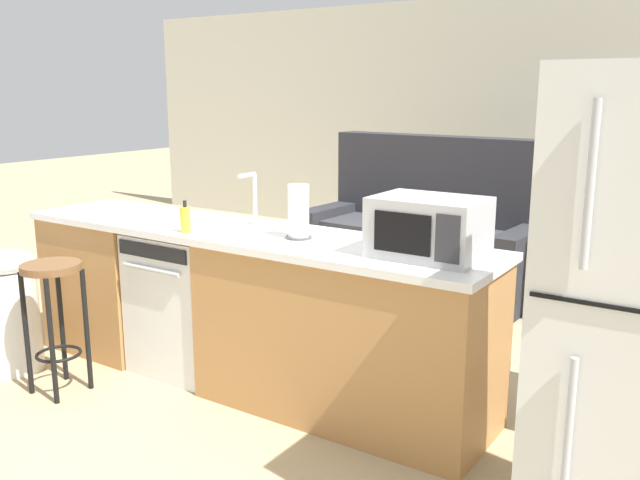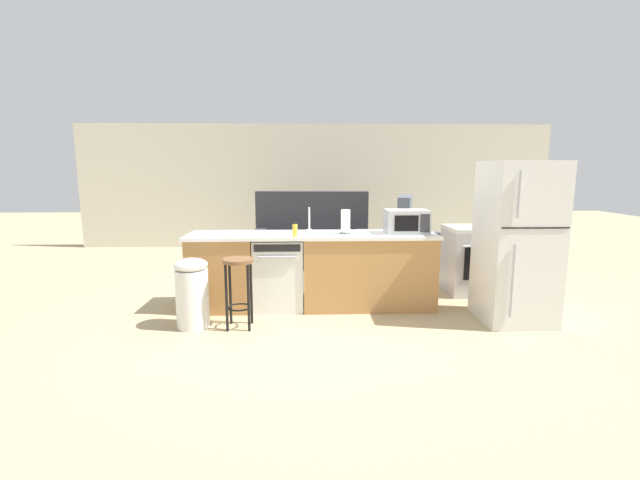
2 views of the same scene
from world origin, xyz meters
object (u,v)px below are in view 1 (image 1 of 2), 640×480
Objects in this scene: couch at (426,240)px; dishwasher at (192,300)px; microwave at (429,227)px; bar_stool at (54,300)px; trash_bin at (9,310)px; soap_bottle at (185,219)px; paper_towel_roll at (298,212)px.

dishwasher is at bearing -99.90° from couch.
bar_stool is (-1.90, -0.67, -0.50)m from microwave.
trash_bin is (-0.87, -0.64, -0.04)m from dishwasher.
dishwasher is at bearing 131.60° from soap_bottle.
paper_towel_roll reaches higher than bar_stool.
couch is (0.42, 2.41, -0.03)m from dishwasher.
soap_bottle is (-1.33, -0.22, -0.07)m from microwave.
couch reaches higher than trash_bin.
microwave is 1.77× the size of paper_towel_roll.
paper_towel_roll is at bearing -81.24° from couch.
microwave reaches higher than trash_bin.
microwave reaches higher than soap_bottle.
couch reaches higher than paper_towel_roll.
microwave reaches higher than dishwasher.
microwave is 2.08m from bar_stool.
soap_bottle is at bearing -94.78° from couch.
dishwasher is at bearing 179.95° from microwave.
couch is at bearing 75.49° from bar_stool.
trash_bin is at bearing -158.85° from soap_bottle.
bar_stool is 0.36× the size of couch.
paper_towel_roll reaches higher than soap_bottle.
microwave is at bearing 14.93° from trash_bin.
couch is (0.80, 3.09, -0.14)m from bar_stool.
dishwasher reaches higher than trash_bin.
couch is (0.22, 2.64, -0.58)m from soap_bottle.
microwave is 2.57m from trash_bin.
trash_bin is (-1.07, -0.42, -0.59)m from soap_bottle.
couch reaches higher than soap_bottle.
soap_bottle is 1.30m from trash_bin.
microwave is at bearing -0.05° from dishwasher.
microwave is 0.68× the size of bar_stool.
dishwasher is at bearing 60.69° from bar_stool.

